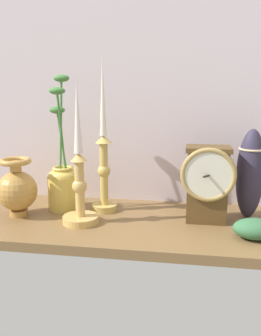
% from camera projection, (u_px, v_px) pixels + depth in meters
% --- Properties ---
extents(ground_plane, '(1.00, 0.36, 0.02)m').
position_uv_depth(ground_plane, '(126.00, 224.00, 0.97)').
color(ground_plane, brown).
extents(back_wall, '(1.20, 0.02, 0.65)m').
position_uv_depth(back_wall, '(137.00, 93.00, 1.07)').
color(back_wall, silver).
rests_on(back_wall, ground_plane).
extents(mantel_clock, '(0.14, 0.10, 0.20)m').
position_uv_depth(mantel_clock, '(207.00, 182.00, 0.93)').
color(mantel_clock, brown).
rests_on(mantel_clock, ground_plane).
extents(candlestick_tall_left, '(0.07, 0.07, 0.43)m').
position_uv_depth(candlestick_tall_left, '(104.00, 161.00, 1.01)').
color(candlestick_tall_left, tan).
rests_on(candlestick_tall_left, ground_plane).
extents(candlestick_tall_center, '(0.09, 0.09, 0.36)m').
position_uv_depth(candlestick_tall_center, '(80.00, 183.00, 0.92)').
color(candlestick_tall_center, tan).
rests_on(candlestick_tall_center, ground_plane).
extents(brass_vase_bulbous, '(0.11, 0.11, 0.16)m').
position_uv_depth(brass_vase_bulbous, '(17.00, 189.00, 0.98)').
color(brass_vase_bulbous, '#BB8840').
rests_on(brass_vase_bulbous, ground_plane).
extents(brass_vase_jar, '(0.09, 0.09, 0.37)m').
position_uv_depth(brass_vase_jar, '(63.00, 180.00, 1.04)').
color(brass_vase_jar, gold).
rests_on(brass_vase_jar, ground_plane).
extents(tall_ceramic_vase, '(0.07, 0.07, 0.24)m').
position_uv_depth(tall_ceramic_vase, '(250.00, 174.00, 0.96)').
color(tall_ceramic_vase, '#312B3F').
rests_on(tall_ceramic_vase, ground_plane).
extents(ivy_sprig, '(0.10, 0.07, 0.05)m').
position_uv_depth(ivy_sprig, '(255.00, 229.00, 0.84)').
color(ivy_sprig, '#366B43').
rests_on(ivy_sprig, ground_plane).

